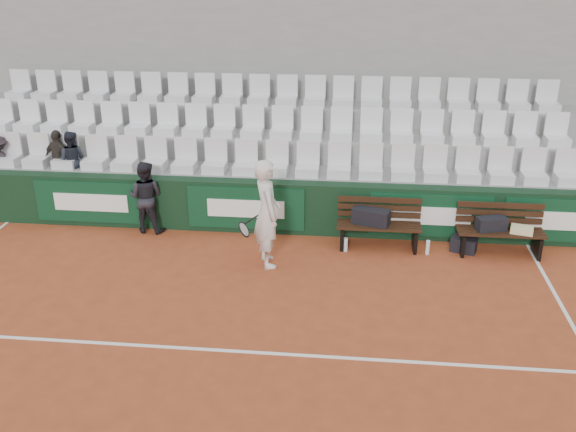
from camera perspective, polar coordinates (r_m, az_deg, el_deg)
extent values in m
plane|color=#A14524|center=(8.92, -6.49, -11.77)|extent=(80.00, 80.00, 0.00)
cube|color=white|center=(8.91, -6.49, -11.75)|extent=(18.00, 0.06, 0.01)
cube|color=black|center=(12.16, -2.70, 0.88)|extent=(18.00, 0.30, 1.00)
cube|color=#0C381E|center=(12.85, -17.07, 1.19)|extent=(2.20, 0.04, 0.82)
cube|color=#0C381E|center=(12.03, -3.76, 0.70)|extent=(2.20, 0.04, 0.82)
cube|color=#0C381E|center=(11.96, 12.52, 0.05)|extent=(2.20, 0.04, 0.82)
cube|color=#0C381E|center=(12.48, 23.51, -0.39)|extent=(2.20, 0.04, 0.82)
cube|color=gray|center=(12.73, -2.28, 1.93)|extent=(18.00, 0.95, 1.00)
cube|color=gray|center=(13.54, -1.74, 4.24)|extent=(18.00, 0.95, 1.45)
cube|color=gray|center=(14.37, -1.25, 6.30)|extent=(18.00, 0.95, 1.90)
cube|color=gray|center=(14.68, -0.98, 11.67)|extent=(18.00, 0.30, 4.40)
cube|color=silver|center=(12.30, -2.46, 5.18)|extent=(11.90, 0.44, 0.63)
cube|color=white|center=(13.08, -1.89, 8.32)|extent=(11.90, 0.44, 0.63)
cube|color=silver|center=(13.90, -1.38, 11.10)|extent=(11.90, 0.44, 0.63)
cube|color=#321B0F|center=(11.67, 8.03, -1.78)|extent=(1.50, 0.56, 0.45)
cube|color=black|center=(11.92, 18.26, -2.23)|extent=(1.50, 0.56, 0.45)
cube|color=black|center=(11.54, 7.39, -0.05)|extent=(0.71, 0.47, 0.28)
cube|color=black|center=(11.75, 17.61, -0.66)|extent=(0.56, 0.37, 0.24)
cube|color=beige|center=(11.85, 20.07, -1.16)|extent=(0.43, 0.36, 0.10)
cube|color=black|center=(11.87, 15.35, -2.47)|extent=(0.50, 0.41, 0.27)
cylinder|color=silver|center=(11.50, 5.15, -2.55)|extent=(0.07, 0.07, 0.26)
cylinder|color=silver|center=(11.61, 12.31, -2.74)|extent=(0.07, 0.07, 0.26)
imported|color=silver|center=(10.70, -1.87, 0.26)|extent=(0.66, 0.80, 1.87)
torus|color=black|center=(10.88, -3.94, -1.20)|extent=(0.19, 0.30, 0.26)
cylinder|color=black|center=(10.78, -3.28, -0.32)|extent=(0.26, 0.03, 0.20)
imported|color=black|center=(12.35, -12.53, 1.66)|extent=(0.73, 0.59, 1.39)
imported|color=#2E2925|center=(13.45, -19.91, 6.60)|extent=(0.75, 0.48, 1.18)
imported|color=#1D212C|center=(13.35, -18.90, 6.59)|extent=(0.59, 0.48, 1.17)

